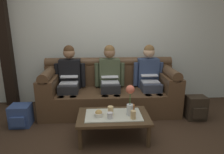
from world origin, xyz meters
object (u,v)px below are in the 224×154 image
couch (110,91)px  cup_near_left (133,115)px  snack_bowl (99,114)px  cup_near_right (111,111)px  cup_far_center (110,115)px  person_middle (110,76)px  person_right (149,76)px  backpack_right (196,108)px  person_left (70,77)px  cup_far_left (132,108)px  backpack_left (21,116)px  coffee_table (113,118)px  flower_vase (130,98)px

couch → cup_near_left: size_ratio=21.48×
snack_bowl → cup_near_left: (0.46, -0.10, 0.02)m
cup_near_right → cup_far_center: cup_near_right is taller
person_middle → snack_bowl: 1.06m
person_right → backpack_right: person_right is taller
person_left → cup_near_left: (0.99, -1.10, -0.24)m
cup_far_left → backpack_left: 1.78m
couch → cup_near_right: (-0.04, -0.98, 0.06)m
cup_near_right → coffee_table: bearing=17.6°
person_left → person_right: bearing=0.0°
couch → flower_vase: size_ratio=5.62×
flower_vase → cup_near_right: (-0.27, 0.00, -0.18)m
couch → coffee_table: size_ratio=2.43×
couch → person_left: size_ratio=1.99×
person_left → cup_near_right: size_ratio=9.40×
cup_near_right → snack_bowl: bearing=-171.4°
snack_bowl → flower_vase: bearing=2.7°
coffee_table → snack_bowl: (-0.21, -0.04, 0.09)m
cup_near_left → backpack_left: size_ratio=0.33×
person_middle → cup_far_left: person_middle is taller
person_middle → cup_near_left: 1.16m
coffee_table → backpack_right: size_ratio=2.47×
person_middle → coffee_table: size_ratio=1.22×
person_right → backpack_right: (0.72, -0.48, -0.46)m
couch → cup_near_left: 1.14m
person_middle → coffee_table: bearing=-90.0°
person_middle → cup_near_left: (0.26, -1.10, -0.24)m
cup_far_left → backpack_left: size_ratio=0.29×
person_right → cup_far_left: (-0.46, -0.87, -0.25)m
snack_bowl → backpack_left: 1.36m
person_right → person_left: bearing=-180.0°
backpack_left → cup_near_right: bearing=-17.7°
coffee_table → person_middle: bearing=90.0°
person_middle → person_right: same height
backpack_right → coffee_table: bearing=-161.4°
person_right → snack_bowl: bearing=-133.1°
person_middle → cup_far_center: size_ratio=14.60×
snack_bowl → cup_near_left: 0.47m
couch → flower_vase: 1.04m
person_middle → person_right: size_ratio=1.00×
backpack_left → cup_near_left: bearing=-18.5°
couch → snack_bowl: (-0.21, -1.01, 0.03)m
coffee_table → backpack_left: (-1.46, 0.44, -0.14)m
coffee_table → flower_vase: (0.23, -0.02, 0.30)m
snack_bowl → cup_near_right: 0.17m
flower_vase → cup_near_right: flower_vase is taller
snack_bowl → backpack_right: 1.75m
person_middle → cup_far_center: person_middle is taller
snack_bowl → person_middle: bearing=78.4°
cup_far_left → snack_bowl: bearing=-164.4°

